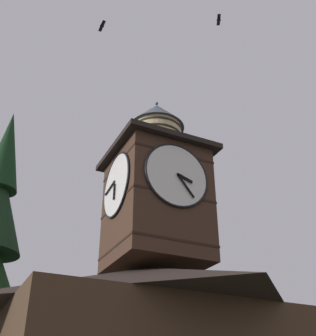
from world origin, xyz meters
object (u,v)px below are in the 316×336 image
at_px(clock_tower, 156,190).
at_px(flying_bird_low, 219,20).
at_px(moon, 149,326).
at_px(pine_tree_behind, 157,303).
at_px(flying_bird_high, 102,26).

relative_size(clock_tower, flying_bird_low, 14.22).
xyz_separation_m(clock_tower, flying_bird_low, (-0.56, 5.07, 6.09)).
bearing_deg(moon, clock_tower, 65.79).
bearing_deg(pine_tree_behind, flying_bird_high, 45.32).
distance_m(clock_tower, flying_bird_low, 7.95).
distance_m(flying_bird_high, flying_bird_low, 5.65).
height_order(moon, flying_bird_low, flying_bird_low).
height_order(clock_tower, moon, clock_tower).
bearing_deg(flying_bird_low, flying_bird_high, -41.14).
bearing_deg(pine_tree_behind, clock_tower, 63.72).
bearing_deg(moon, pine_tree_behind, 66.21).
relative_size(pine_tree_behind, flying_bird_low, 27.52).
height_order(pine_tree_behind, flying_bird_high, flying_bird_high).
bearing_deg(flying_bird_high, flying_bird_low, 138.86).
distance_m(clock_tower, pine_tree_behind, 6.31).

